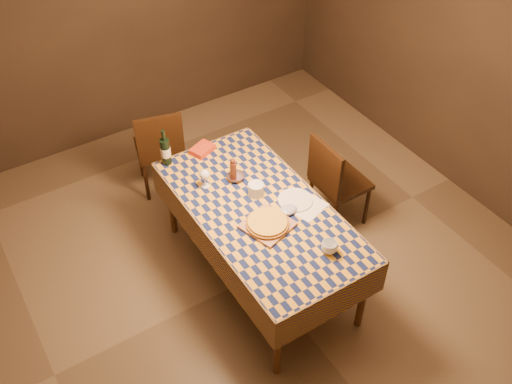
{
  "coord_description": "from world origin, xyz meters",
  "views": [
    {
      "loc": [
        -1.66,
        -2.57,
        3.77
      ],
      "look_at": [
        0.0,
        0.05,
        0.9
      ],
      "focal_mm": 40.0,
      "sensor_mm": 36.0,
      "label": 1
    }
  ],
  "objects_px": {
    "pizza": "(267,223)",
    "wine_bottle": "(166,151)",
    "chair_far": "(160,147)",
    "dining_table": "(260,216)",
    "chair_right": "(334,179)",
    "white_plate": "(295,200)",
    "cutting_board": "(267,225)",
    "bowl": "(236,177)"
  },
  "relations": [
    {
      "from": "white_plate",
      "to": "chair_far",
      "type": "xyz_separation_m",
      "value": [
        -0.48,
        1.46,
        -0.25
      ]
    },
    {
      "from": "wine_bottle",
      "to": "chair_right",
      "type": "distance_m",
      "value": 1.45
    },
    {
      "from": "pizza",
      "to": "wine_bottle",
      "type": "relative_size",
      "value": 1.18
    },
    {
      "from": "bowl",
      "to": "wine_bottle",
      "type": "xyz_separation_m",
      "value": [
        -0.37,
        0.48,
        0.1
      ]
    },
    {
      "from": "pizza",
      "to": "white_plate",
      "type": "relative_size",
      "value": 1.46
    },
    {
      "from": "chair_right",
      "to": "dining_table",
      "type": "bearing_deg",
      "value": -168.91
    },
    {
      "from": "pizza",
      "to": "cutting_board",
      "type": "bearing_deg",
      "value": 90.0
    },
    {
      "from": "pizza",
      "to": "chair_right",
      "type": "relative_size",
      "value": 0.42
    },
    {
      "from": "chair_right",
      "to": "wine_bottle",
      "type": "bearing_deg",
      "value": 150.75
    },
    {
      "from": "wine_bottle",
      "to": "pizza",
      "type": "bearing_deg",
      "value": -73.79
    },
    {
      "from": "bowl",
      "to": "chair_far",
      "type": "bearing_deg",
      "value": 102.42
    },
    {
      "from": "dining_table",
      "to": "chair_far",
      "type": "xyz_separation_m",
      "value": [
        -0.2,
        1.39,
        -0.17
      ]
    },
    {
      "from": "dining_table",
      "to": "pizza",
      "type": "bearing_deg",
      "value": -105.18
    },
    {
      "from": "cutting_board",
      "to": "white_plate",
      "type": "height_order",
      "value": "cutting_board"
    },
    {
      "from": "pizza",
      "to": "chair_right",
      "type": "bearing_deg",
      "value": 21.1
    },
    {
      "from": "cutting_board",
      "to": "wine_bottle",
      "type": "height_order",
      "value": "wine_bottle"
    },
    {
      "from": "bowl",
      "to": "chair_far",
      "type": "height_order",
      "value": "chair_far"
    },
    {
      "from": "pizza",
      "to": "chair_far",
      "type": "height_order",
      "value": "chair_far"
    },
    {
      "from": "bowl",
      "to": "wine_bottle",
      "type": "relative_size",
      "value": 0.43
    },
    {
      "from": "cutting_board",
      "to": "bowl",
      "type": "distance_m",
      "value": 0.57
    },
    {
      "from": "cutting_board",
      "to": "wine_bottle",
      "type": "distance_m",
      "value": 1.09
    },
    {
      "from": "pizza",
      "to": "wine_bottle",
      "type": "bearing_deg",
      "value": 106.21
    },
    {
      "from": "chair_far",
      "to": "chair_right",
      "type": "height_order",
      "value": "same"
    },
    {
      "from": "dining_table",
      "to": "bowl",
      "type": "height_order",
      "value": "bowl"
    },
    {
      "from": "pizza",
      "to": "chair_far",
      "type": "bearing_deg",
      "value": 95.52
    },
    {
      "from": "cutting_board",
      "to": "bowl",
      "type": "relative_size",
      "value": 2.27
    },
    {
      "from": "pizza",
      "to": "dining_table",
      "type": "bearing_deg",
      "value": 74.82
    },
    {
      "from": "dining_table",
      "to": "chair_far",
      "type": "height_order",
      "value": "chair_far"
    },
    {
      "from": "dining_table",
      "to": "cutting_board",
      "type": "xyz_separation_m",
      "value": [
        -0.05,
        -0.19,
        0.09
      ]
    },
    {
      "from": "cutting_board",
      "to": "white_plate",
      "type": "distance_m",
      "value": 0.34
    },
    {
      "from": "cutting_board",
      "to": "wine_bottle",
      "type": "xyz_separation_m",
      "value": [
        -0.3,
        1.04,
        0.11
      ]
    },
    {
      "from": "wine_bottle",
      "to": "white_plate",
      "type": "relative_size",
      "value": 1.24
    },
    {
      "from": "pizza",
      "to": "chair_far",
      "type": "distance_m",
      "value": 1.6
    },
    {
      "from": "white_plate",
      "to": "chair_right",
      "type": "bearing_deg",
      "value": 22.44
    },
    {
      "from": "pizza",
      "to": "chair_right",
      "type": "xyz_separation_m",
      "value": [
        0.92,
        0.36,
        -0.28
      ]
    },
    {
      "from": "chair_far",
      "to": "dining_table",
      "type": "bearing_deg",
      "value": -81.71
    },
    {
      "from": "pizza",
      "to": "wine_bottle",
      "type": "distance_m",
      "value": 1.09
    },
    {
      "from": "wine_bottle",
      "to": "white_plate",
      "type": "height_order",
      "value": "wine_bottle"
    },
    {
      "from": "pizza",
      "to": "chair_far",
      "type": "xyz_separation_m",
      "value": [
        -0.15,
        1.57,
        -0.28
      ]
    },
    {
      "from": "bowl",
      "to": "wine_bottle",
      "type": "bearing_deg",
      "value": 128.04
    },
    {
      "from": "cutting_board",
      "to": "chair_far",
      "type": "bearing_deg",
      "value": 95.52
    },
    {
      "from": "cutting_board",
      "to": "bowl",
      "type": "bearing_deg",
      "value": 83.01
    }
  ]
}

